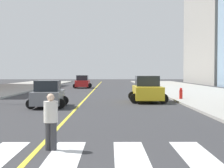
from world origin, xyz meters
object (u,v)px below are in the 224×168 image
object	(u,v)px
car_gray_nearest	(48,95)
car_red_third	(83,82)
pedestrian_crossing	(51,119)
fire_hydrant	(181,93)
car_yellow_second	(147,90)

from	to	relation	value
car_gray_nearest	car_red_third	world-z (taller)	car_red_third
pedestrian_crossing	car_gray_nearest	bearing A→B (deg)	-57.94
pedestrian_crossing	fire_hydrant	distance (m)	19.12
fire_hydrant	car_red_third	bearing A→B (deg)	113.57
car_gray_nearest	pedestrian_crossing	xyz separation A→B (m)	(2.33, -12.48, 0.09)
pedestrian_crossing	car_red_third	bearing A→B (deg)	-65.22
car_gray_nearest	car_red_third	xyz separation A→B (m)	(0.03, 27.45, 0.05)
car_red_third	fire_hydrant	distance (m)	24.35
car_gray_nearest	fire_hydrant	bearing A→B (deg)	25.55
car_red_third	pedestrian_crossing	world-z (taller)	car_red_third
car_gray_nearest	car_yellow_second	distance (m)	7.96
car_red_third	car_gray_nearest	bearing A→B (deg)	-90.14
car_yellow_second	car_red_third	xyz separation A→B (m)	(-6.88, 23.50, -0.07)
car_yellow_second	car_red_third	distance (m)	24.49
car_gray_nearest	pedestrian_crossing	size ratio (longest dim) A/B	2.40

